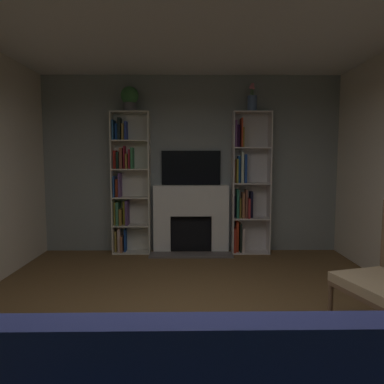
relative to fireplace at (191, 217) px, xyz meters
name	(u,v)px	position (x,y,z in m)	size (l,w,h in m)	color
ground_plane	(193,357)	(0.00, -3.14, -0.57)	(7.79, 7.79, 0.00)	brown
wall_back_accent	(191,165)	(0.00, 0.13, 0.86)	(4.93, 0.06, 2.87)	gray
fireplace	(191,217)	(0.00, 0.00, 0.00)	(1.32, 0.50, 1.10)	white
tv	(191,168)	(0.00, 0.07, 0.81)	(0.96, 0.06, 0.56)	black
bookshelf_left	(127,184)	(-1.03, 0.00, 0.55)	(0.61, 0.28, 2.27)	silver
bookshelf_right	(246,187)	(0.89, 0.00, 0.49)	(0.61, 0.30, 2.27)	silver
potted_plant	(130,98)	(-0.96, -0.05, 1.91)	(0.28, 0.28, 0.39)	#55555D
vase_with_flowers	(252,102)	(0.96, -0.04, 1.85)	(0.15, 0.15, 0.45)	#5870A2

